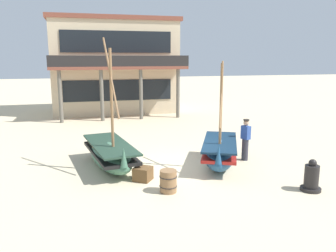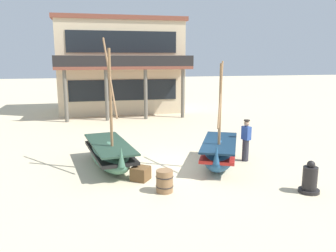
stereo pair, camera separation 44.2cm
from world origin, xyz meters
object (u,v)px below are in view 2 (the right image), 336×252
at_px(fisherman_by_hull, 246,141).
at_px(fishing_boat_near_left, 219,152).
at_px(harbor_building_main, 120,66).
at_px(wooden_barrel, 165,181).
at_px(fishing_boat_centre_large, 110,153).
at_px(capstan_winch, 310,180).
at_px(cargo_crate, 141,173).

bearing_deg(fisherman_by_hull, fishing_boat_near_left, -163.15).
bearing_deg(fishing_boat_near_left, fisherman_by_hull, 16.85).
bearing_deg(harbor_building_main, fisherman_by_hull, -75.96).
height_order(wooden_barrel, harbor_building_main, harbor_building_main).
height_order(fisherman_by_hull, wooden_barrel, fisherman_by_hull).
relative_size(fishing_boat_centre_large, wooden_barrel, 6.88).
bearing_deg(fishing_boat_near_left, capstan_winch, -60.35).
relative_size(wooden_barrel, harbor_building_main, 0.07).
relative_size(fishing_boat_centre_large, cargo_crate, 8.72).
xyz_separation_m(fisherman_by_hull, cargo_crate, (-4.44, -1.24, -0.60)).
height_order(capstan_winch, cargo_crate, capstan_winch).
xyz_separation_m(fisherman_by_hull, capstan_winch, (0.49, -3.47, -0.43)).
distance_m(fisherman_by_hull, capstan_winch, 3.53).
xyz_separation_m(fishing_boat_near_left, capstan_winch, (1.76, -3.09, -0.14)).
relative_size(capstan_winch, harbor_building_main, 0.11).
distance_m(capstan_winch, wooden_barrel, 4.47).
bearing_deg(wooden_barrel, fishing_boat_near_left, 38.45).
bearing_deg(harbor_building_main, cargo_crate, -92.77).
distance_m(fishing_boat_centre_large, harbor_building_main, 14.65).
relative_size(fishing_boat_near_left, cargo_crate, 7.20).
bearing_deg(capstan_winch, harbor_building_main, 102.90).
relative_size(fishing_boat_centre_large, harbor_building_main, 0.51).
height_order(fishing_boat_near_left, fisherman_by_hull, fishing_boat_near_left).
height_order(capstan_winch, wooden_barrel, capstan_winch).
bearing_deg(wooden_barrel, harbor_building_main, 89.34).
distance_m(fisherman_by_hull, cargo_crate, 4.64).
height_order(fisherman_by_hull, harbor_building_main, harbor_building_main).
bearing_deg(harbor_building_main, capstan_winch, -77.10).
distance_m(fisherman_by_hull, harbor_building_main, 15.34).
distance_m(wooden_barrel, harbor_building_main, 17.39).
bearing_deg(wooden_barrel, fishing_boat_centre_large, 117.70).
distance_m(fisherman_by_hull, wooden_barrel, 4.60).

